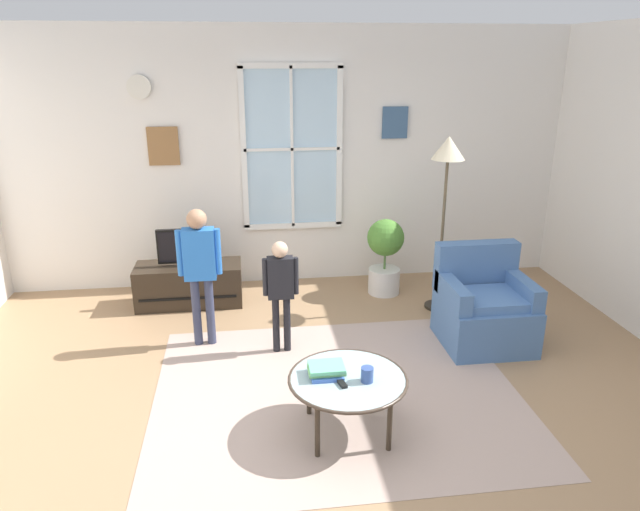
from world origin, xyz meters
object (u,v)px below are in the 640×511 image
at_px(remote_near_books, 341,382).
at_px(person_blue_shirt, 200,262).
at_px(cup, 367,375).
at_px(tv_stand, 189,284).
at_px(floor_lamp, 447,166).
at_px(armchair, 484,308).
at_px(television, 186,246).
at_px(potted_plant_by_window, 385,253).
at_px(person_black_shirt, 281,284).
at_px(coffee_table, 348,381).
at_px(book_stack, 326,370).

distance_m(remote_near_books, person_blue_shirt, 1.84).
height_order(cup, person_blue_shirt, person_blue_shirt).
relative_size(tv_stand, floor_lamp, 0.61).
relative_size(tv_stand, armchair, 1.24).
relative_size(television, cup, 5.64).
bearing_deg(cup, floor_lamp, 59.43).
bearing_deg(potted_plant_by_window, tv_stand, -179.51).
bearing_deg(potted_plant_by_window, person_black_shirt, -135.82).
bearing_deg(coffee_table, person_blue_shirt, 126.12).
distance_m(person_blue_shirt, potted_plant_by_window, 2.13).
relative_size(television, floor_lamp, 0.33).
height_order(book_stack, remote_near_books, book_stack).
height_order(television, cup, television).
height_order(tv_stand, television, television).
xyz_separation_m(television, cup, (1.37, -2.42, -0.16)).
distance_m(tv_stand, cup, 2.80).
relative_size(person_black_shirt, potted_plant_by_window, 1.22).
xyz_separation_m(tv_stand, armchair, (2.71, -1.21, 0.11)).
bearing_deg(book_stack, coffee_table, -19.78).
distance_m(television, coffee_table, 2.69).
distance_m(book_stack, cup, 0.28).
height_order(television, book_stack, television).
distance_m(book_stack, remote_near_books, 0.14).
xyz_separation_m(person_black_shirt, potted_plant_by_window, (1.20, 1.17, -0.17)).
distance_m(television, book_stack, 2.58).
height_order(book_stack, cup, cup).
bearing_deg(television, book_stack, -64.25).
bearing_deg(remote_near_books, person_black_shirt, 103.59).
xyz_separation_m(person_black_shirt, floor_lamp, (1.66, 0.71, 0.84)).
height_order(remote_near_books, person_blue_shirt, person_blue_shirt).
bearing_deg(book_stack, cup, -23.00).
bearing_deg(coffee_table, person_black_shirt, 106.85).
relative_size(book_stack, potted_plant_by_window, 0.30).
relative_size(television, armchair, 0.67).
distance_m(person_black_shirt, potted_plant_by_window, 1.69).
bearing_deg(remote_near_books, potted_plant_by_window, 69.95).
xyz_separation_m(coffee_table, book_stack, (-0.14, 0.05, 0.06)).
height_order(remote_near_books, potted_plant_by_window, potted_plant_by_window).
bearing_deg(potted_plant_by_window, television, -179.44).
height_order(armchair, person_blue_shirt, person_blue_shirt).
height_order(person_black_shirt, potted_plant_by_window, person_black_shirt).
bearing_deg(person_black_shirt, armchair, -1.85).
relative_size(person_blue_shirt, potted_plant_by_window, 1.51).
relative_size(coffee_table, floor_lamp, 0.46).
distance_m(television, potted_plant_by_window, 2.10).
distance_m(person_blue_shirt, floor_lamp, 2.49).
distance_m(cup, floor_lamp, 2.52).
distance_m(coffee_table, floor_lamp, 2.56).
relative_size(book_stack, cup, 2.43).
xyz_separation_m(person_blue_shirt, potted_plant_by_window, (1.89, 0.94, -0.33)).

